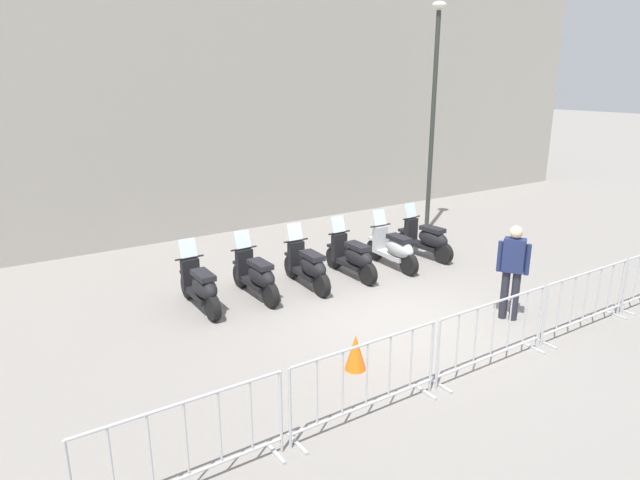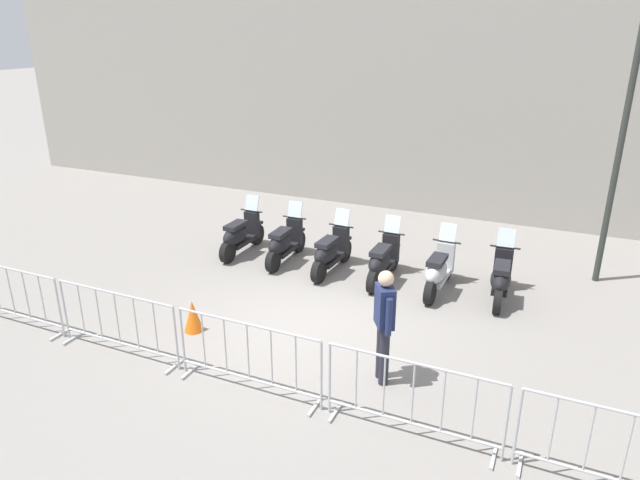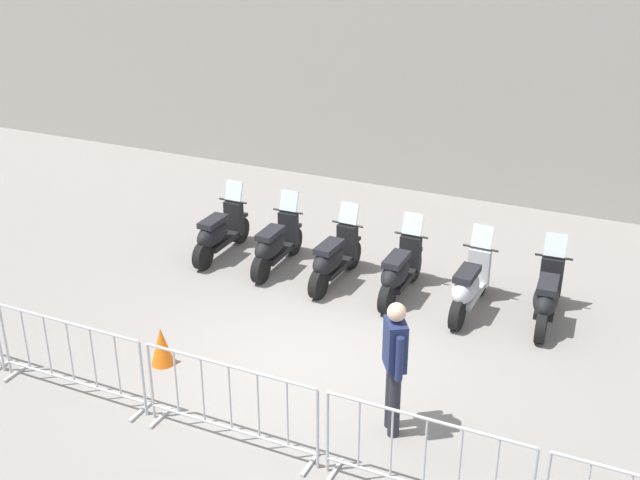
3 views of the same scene
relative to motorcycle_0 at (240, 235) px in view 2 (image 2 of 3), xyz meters
name	(u,v)px [view 2 (image 2 of 3)]	position (x,y,z in m)	size (l,w,h in m)	color
ground_plane	(309,327)	(2.73, -2.51, -0.45)	(120.00, 120.00, 0.00)	gray
motorcycle_0	(240,235)	(0.00, 0.00, 0.00)	(0.56, 1.72, 1.24)	black
motorcycle_1	(284,243)	(1.13, -0.08, 0.00)	(0.56, 1.72, 1.24)	black
motorcycle_2	(331,252)	(2.25, -0.21, 0.00)	(0.56, 1.73, 1.24)	black
motorcycle_3	(383,261)	(3.38, -0.26, 0.00)	(0.56, 1.72, 1.24)	black
motorcycle_4	(438,271)	(4.51, -0.33, 0.00)	(0.56, 1.73, 1.24)	black
motorcycle_5	(501,278)	(5.65, -0.23, 0.00)	(0.56, 1.72, 1.24)	black
barrier_segment_0	(12,296)	(-2.02, -4.28, 0.07)	(2.25, 0.52, 1.07)	#B2B5B7
barrier_segment_1	(118,323)	(0.31, -4.37, 0.07)	(2.25, 0.52, 1.07)	#B2B5B7
barrier_segment_2	(248,357)	(2.65, -4.46, 0.07)	(2.25, 0.52, 1.07)	#B2B5B7
barrier_segment_3	(413,400)	(4.99, -4.56, 0.07)	(2.25, 0.52, 1.07)	#B2B5B7
barrier_segment_4	(626,455)	(7.32, -4.65, 0.07)	(2.25, 0.52, 1.07)	#B2B5B7
street_lamp	(629,100)	(7.39, 1.44, 3.14)	(0.36, 0.36, 5.98)	#2D332D
officer_near_row_end	(384,320)	(4.32, -3.54, 0.53)	(0.37, 0.49, 1.73)	#23232D
traffic_cone	(193,316)	(0.97, -3.34, -0.18)	(0.32, 0.32, 0.55)	orange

